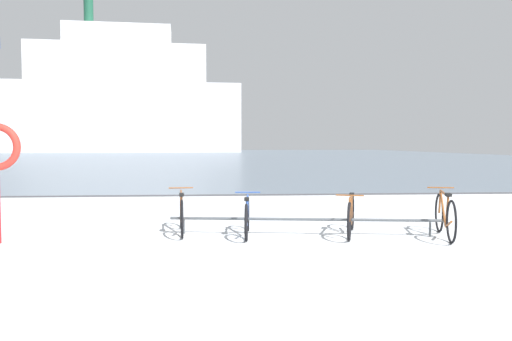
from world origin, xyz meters
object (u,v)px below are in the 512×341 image
(ferry_ship, at_px, (124,100))
(bicycle_2, at_px, (351,216))
(bicycle_1, at_px, (247,217))
(bicycle_0, at_px, (182,213))
(bicycle_3, at_px, (445,215))

(ferry_ship, bearing_deg, bicycle_2, -76.77)
(bicycle_1, xyz_separation_m, ferry_ship, (-18.09, 84.67, 9.27))
(bicycle_1, relative_size, bicycle_2, 0.95)
(ferry_ship, bearing_deg, bicycle_1, -77.94)
(bicycle_2, xyz_separation_m, ferry_ship, (-19.92, 84.73, 9.26))
(bicycle_1, bearing_deg, ferry_ship, 102.06)
(bicycle_0, bearing_deg, ferry_ship, 101.35)
(bicycle_0, relative_size, bicycle_3, 1.03)
(bicycle_0, xyz_separation_m, bicycle_1, (1.17, -0.37, -0.02))
(bicycle_3, bearing_deg, bicycle_0, 170.50)
(bicycle_3, bearing_deg, bicycle_2, 168.12)
(bicycle_2, bearing_deg, bicycle_1, 177.99)
(bicycle_0, bearing_deg, bicycle_1, -17.59)
(ferry_ship, bearing_deg, bicycle_0, -78.65)
(bicycle_0, height_order, bicycle_2, bicycle_0)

